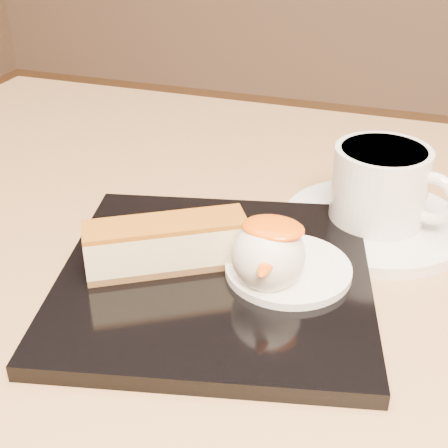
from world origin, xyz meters
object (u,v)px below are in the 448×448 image
(coffee_cup, at_px, (382,184))
(table, at_px, (172,431))
(saucer, at_px, (374,223))
(cheesecake, at_px, (166,244))
(dessert_plate, at_px, (215,278))
(ice_cream_scoop, at_px, (268,255))

(coffee_cup, bearing_deg, table, -122.00)
(table, xyz_separation_m, saucer, (0.14, 0.13, 0.16))
(cheesecake, xyz_separation_m, saucer, (0.13, 0.12, -0.03))
(cheesecake, distance_m, saucer, 0.18)
(table, relative_size, dessert_plate, 3.64)
(table, distance_m, cheesecake, 0.19)
(table, distance_m, coffee_cup, 0.27)
(cheesecake, distance_m, coffee_cup, 0.18)
(cheesecake, distance_m, ice_cream_scoop, 0.08)
(table, height_order, cheesecake, cheesecake)
(dessert_plate, bearing_deg, table, -164.14)
(saucer, bearing_deg, cheesecake, -137.51)
(dessert_plate, xyz_separation_m, saucer, (0.10, 0.12, -0.00))
(saucer, relative_size, coffee_cup, 1.48)
(table, height_order, ice_cream_scoop, ice_cream_scoop)
(table, relative_size, cheesecake, 7.03)
(ice_cream_scoop, bearing_deg, table, -175.98)
(table, xyz_separation_m, dessert_plate, (0.04, 0.01, 0.16))
(cheesecake, xyz_separation_m, coffee_cup, (0.14, 0.12, 0.01))
(saucer, bearing_deg, table, -136.60)
(cheesecake, bearing_deg, dessert_plate, -23.16)
(saucer, height_order, coffee_cup, coffee_cup)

